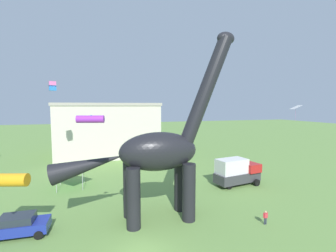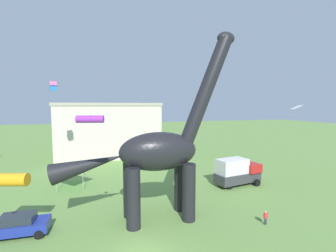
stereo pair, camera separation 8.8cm
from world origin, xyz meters
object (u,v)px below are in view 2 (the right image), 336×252
object	(u,v)px
person_near_flyer	(266,216)
kite_high_left	(296,107)
kite_mid_center	(53,86)
person_far_spectator	(182,176)
kite_near_low	(0,182)
dinosaur_sculpture	(158,151)
festival_canopy_tent	(71,166)
kite_drifting	(91,119)
parked_box_truck	(237,172)
parked_sedan_left	(18,225)

from	to	relation	value
person_near_flyer	kite_high_left	bearing A→B (deg)	-110.88
person_near_flyer	kite_mid_center	xyz separation A→B (m)	(-17.92, 16.94, 11.23)
person_far_spectator	kite_near_low	size ratio (longest dim) A/B	0.49
dinosaur_sculpture	festival_canopy_tent	size ratio (longest dim) A/B	5.03
kite_mid_center	kite_drifting	distance (m)	18.46
festival_canopy_tent	kite_near_low	size ratio (longest dim) A/B	0.96
person_far_spectator	kite_mid_center	size ratio (longest dim) A/B	1.44
dinosaur_sculpture	parked_box_truck	bearing A→B (deg)	33.43
person_near_flyer	dinosaur_sculpture	bearing A→B (deg)	8.46
dinosaur_sculpture	kite_high_left	xyz separation A→B (m)	(18.54, 4.52, 3.58)
dinosaur_sculpture	parked_box_truck	size ratio (longest dim) A/B	2.70
person_far_spectator	kite_mid_center	xyz separation A→B (m)	(-14.87, 5.64, 10.93)
person_near_flyer	kite_drifting	bearing A→B (deg)	34.49
kite_mid_center	kite_drifting	bearing A→B (deg)	-74.42
dinosaur_sculpture	kite_near_low	size ratio (longest dim) A/B	4.81
parked_sedan_left	festival_canopy_tent	size ratio (longest dim) A/B	1.35
parked_sedan_left	kite_near_low	bearing A→B (deg)	-112.45
kite_near_low	kite_mid_center	bearing A→B (deg)	85.75
parked_sedan_left	person_near_flyer	world-z (taller)	parked_sedan_left
kite_near_low	kite_high_left	distance (m)	30.41
parked_sedan_left	kite_mid_center	distance (m)	17.25
parked_box_truck	kite_mid_center	world-z (taller)	kite_mid_center
dinosaur_sculpture	kite_drifting	size ratio (longest dim) A/B	9.77
kite_drifting	kite_high_left	world-z (taller)	kite_high_left
dinosaur_sculpture	person_near_flyer	distance (m)	10.08
kite_near_low	kite_drifting	distance (m)	7.96
person_near_flyer	kite_mid_center	bearing A→B (deg)	-11.43
person_near_flyer	kite_high_left	world-z (taller)	kite_high_left
kite_drifting	festival_canopy_tent	bearing A→B (deg)	101.12
festival_canopy_tent	kite_high_left	xyz separation A→B (m)	(26.39, -5.70, 6.76)
parked_box_truck	kite_high_left	xyz separation A→B (m)	(7.44, -0.96, 7.66)
person_near_flyer	parked_sedan_left	bearing A→B (deg)	20.48
festival_canopy_tent	kite_mid_center	bearing A→B (deg)	122.65
parked_box_truck	person_near_flyer	distance (m)	9.53
person_near_flyer	person_far_spectator	bearing A→B (deg)	-42.95
dinosaur_sculpture	kite_near_low	world-z (taller)	dinosaur_sculpture
parked_sedan_left	kite_high_left	distance (m)	30.53
kite_near_low	kite_high_left	world-z (taller)	kite_high_left
person_far_spectator	festival_canopy_tent	bearing A→B (deg)	95.94
parked_sedan_left	person_near_flyer	distance (m)	18.85
kite_high_left	person_near_flyer	bearing A→B (deg)	-142.83
kite_mid_center	parked_sedan_left	bearing A→B (deg)	-92.39
kite_near_low	kite_high_left	bearing A→B (deg)	10.38
festival_canopy_tent	kite_near_low	world-z (taller)	kite_near_low
person_near_flyer	kite_drifting	distance (m)	15.33
dinosaur_sculpture	person_far_spectator	distance (m)	10.40
festival_canopy_tent	kite_drifting	xyz separation A→B (m)	(2.80, -14.27, 6.17)
parked_box_truck	kite_drifting	xyz separation A→B (m)	(-16.14, -9.53, 7.06)
dinosaur_sculpture	festival_canopy_tent	xyz separation A→B (m)	(-7.85, 10.22, -3.19)
festival_canopy_tent	parked_sedan_left	bearing A→B (deg)	-104.81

